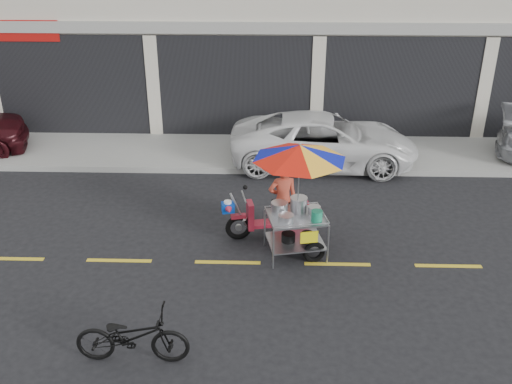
{
  "coord_description": "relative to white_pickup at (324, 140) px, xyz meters",
  "views": [
    {
      "loc": [
        -1.21,
        -8.81,
        5.66
      ],
      "look_at": [
        -1.5,
        0.6,
        1.15
      ],
      "focal_mm": 40.0,
      "sensor_mm": 36.0,
      "label": 1
    }
  ],
  "objects": [
    {
      "name": "ground",
      "position": [
        -0.08,
        -4.7,
        -0.65
      ],
      "size": [
        90.0,
        90.0,
        0.0
      ],
      "primitive_type": "plane",
      "color": "black"
    },
    {
      "name": "centerline",
      "position": [
        -0.08,
        -4.7,
        -0.64
      ],
      "size": [
        42.0,
        0.1,
        0.01
      ],
      "primitive_type": "cube",
      "color": "gold",
      "rests_on": "ground"
    },
    {
      "name": "near_bicycle",
      "position": [
        -3.22,
        -7.28,
        -0.23
      ],
      "size": [
        1.6,
        0.56,
        0.84
      ],
      "primitive_type": "imported",
      "rotation": [
        0.0,
        0.0,
        1.57
      ],
      "color": "black",
      "rests_on": "ground"
    },
    {
      "name": "food_vendor_rig",
      "position": [
        -0.93,
        -4.07,
        0.73
      ],
      "size": [
        2.44,
        1.98,
        2.2
      ],
      "rotation": [
        0.0,
        0.0,
        0.2
      ],
      "color": "black",
      "rests_on": "ground"
    },
    {
      "name": "white_pickup",
      "position": [
        0.0,
        0.0,
        0.0
      ],
      "size": [
        4.71,
        2.26,
        1.29
      ],
      "primitive_type": "imported",
      "rotation": [
        0.0,
        0.0,
        1.55
      ],
      "color": "white",
      "rests_on": "ground"
    },
    {
      "name": "sidewalk",
      "position": [
        -0.08,
        0.8,
        -0.57
      ],
      "size": [
        45.0,
        3.0,
        0.15
      ],
      "primitive_type": "cube",
      "color": "gray",
      "rests_on": "ground"
    }
  ]
}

